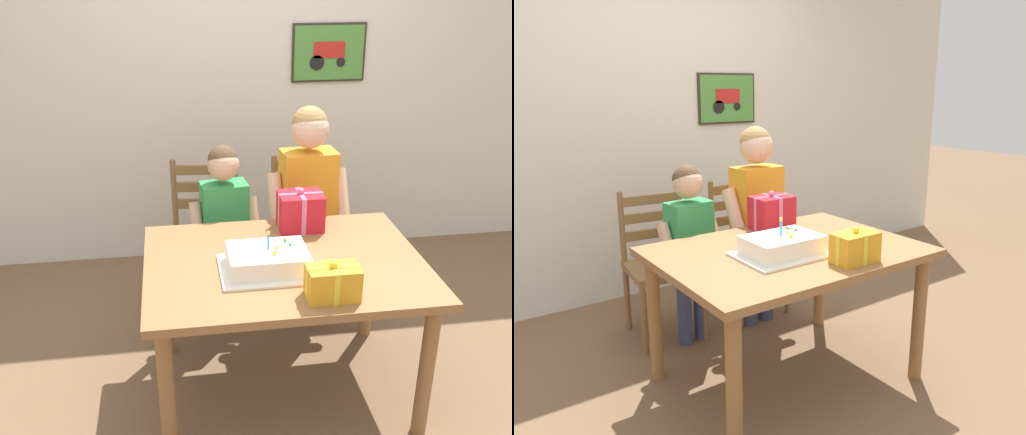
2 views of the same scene
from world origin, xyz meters
The scene contains 10 objects.
ground_plane centered at (0.00, 0.00, 0.00)m, with size 20.00×20.00×0.00m, color brown.
back_wall centered at (0.00, 1.65, 1.30)m, with size 6.40×0.11×2.60m.
dining_table centered at (0.00, 0.00, 0.64)m, with size 1.31×0.97×0.74m.
birthday_cake centered at (-0.09, -0.08, 0.79)m, with size 0.44×0.34×0.19m.
gift_box_red_large centered at (0.15, 0.35, 0.84)m, with size 0.23×0.18×0.23m.
gift_box_beside_cake centered at (0.13, -0.35, 0.82)m, with size 0.22×0.14×0.18m.
chair_left centered at (-0.32, 0.90, 0.47)m, with size 0.46×0.46×0.92m.
chair_right centered at (0.32, 0.90, 0.47)m, with size 0.43×0.43×0.92m.
child_older centered at (0.27, 0.68, 0.80)m, with size 0.48×0.28×1.31m.
child_younger centered at (-0.22, 0.68, 0.67)m, with size 0.42×0.25×1.11m.
Camera 1 is at (-0.50, -2.42, 2.06)m, focal length 41.60 mm.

